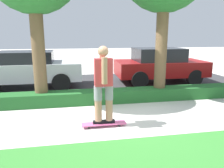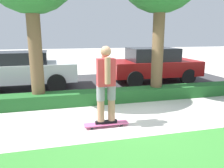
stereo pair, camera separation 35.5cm
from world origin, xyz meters
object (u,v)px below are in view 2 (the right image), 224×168
at_px(skateboard, 106,124).
at_px(skater_person, 106,83).
at_px(parked_car_middle, 153,64).
at_px(parked_car_front, 22,69).

distance_m(skateboard, skater_person, 0.97).
relative_size(skater_person, parked_car_middle, 0.45).
bearing_deg(parked_car_front, parked_car_middle, -0.45).
height_order(skateboard, parked_car_middle, parked_car_middle).
distance_m(parked_car_front, parked_car_middle, 5.54).
bearing_deg(parked_car_front, skater_person, -62.22).
xyz_separation_m(skater_person, parked_car_middle, (3.16, 4.39, -0.24)).
relative_size(skateboard, parked_car_middle, 0.26).
xyz_separation_m(skater_person, parked_car_front, (-2.38, 4.33, -0.25)).
xyz_separation_m(skateboard, parked_car_front, (-2.38, 4.33, 0.72)).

